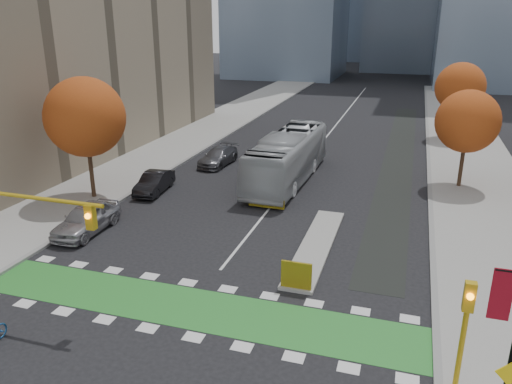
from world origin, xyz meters
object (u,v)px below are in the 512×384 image
Objects in this scene: parked_car_b at (154,182)px; hazard_board at (296,275)px; traffic_signal_east at (465,321)px; parked_car_c at (218,157)px; tree_east_near at (468,122)px; tree_east_far at (460,87)px; parked_car_a at (86,219)px; tree_west at (85,117)px; bus at (288,157)px.

hazard_board is at bearing -44.51° from parked_car_b.
traffic_signal_east is 28.72m from parked_car_c.
tree_east_near is at bearing 14.56° from parked_car_b.
parked_car_a is (-21.50, -30.99, -4.40)m from tree_east_far.
hazard_board is at bearing 144.08° from traffic_signal_east.
bus is (11.67, 7.86, -3.77)m from tree_west.
bus is 10.02m from parked_car_b.
parked_car_a is at bearing 158.93° from traffic_signal_east.
hazard_board is at bearing -72.75° from bus.
tree_west is 1.16× the size of tree_east_near.
tree_east_far is at bearing 87.03° from traffic_signal_east.
parked_car_b is at bearing -144.96° from bus.
hazard_board is 16.28m from bus.
tree_east_far is (24.50, 26.00, -0.38)m from tree_west.
parked_car_a reaches higher than parked_car_c.
parked_car_b is at bearing 142.11° from traffic_signal_east.
tree_west reaches higher than traffic_signal_east.
hazard_board is 0.29× the size of parked_car_c.
parked_car_b is 0.89× the size of parked_car_c.
parked_car_b reaches higher than parked_car_c.
hazard_board reaches higher than parked_car_b.
tree_east_far reaches higher than bus.
parked_car_b is at bearing -98.13° from parked_car_c.
bus reaches higher than parked_car_b.
hazard_board is 0.28× the size of parked_car_a.
tree_west is 25.90m from traffic_signal_east.
parked_car_b is at bearing -131.88° from tree_east_far.
parked_car_a is (-21.00, -14.99, -4.02)m from tree_east_near.
parked_car_a is 7.41m from parked_car_b.
hazard_board is at bearing -114.20° from tree_east_near.
tree_east_far is 37.98m from parked_car_a.
bus is (-10.83, 20.37, -0.89)m from traffic_signal_east.
tree_east_far is 1.56× the size of parked_car_c.
traffic_signal_east reaches higher than parked_car_b.
parked_car_c is (-18.91, 0.24, -4.15)m from tree_east_near.
bus is (-12.83, -18.14, -3.40)m from tree_east_far.
tree_west is 1.68× the size of parked_car_c.
parked_car_b is (3.34, 2.40, -4.90)m from tree_west.
tree_west is 6.40m from parked_car_b.
tree_west reaches higher than bus.
parked_car_a is (-19.50, 7.51, -1.89)m from traffic_signal_east.
bus is at bearing -15.43° from parked_car_c.
traffic_signal_east is (6.50, -4.71, 1.93)m from hazard_board.
bus reaches higher than hazard_board.
bus is at bearing 117.99° from traffic_signal_east.
hazard_board is at bearing -25.99° from tree_west.
hazard_board is 16.26m from parked_car_b.
tree_east_far is 25.41m from parked_car_c.
tree_west is at bearing 150.93° from traffic_signal_east.
hazard_board is 13.30m from parked_car_a.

